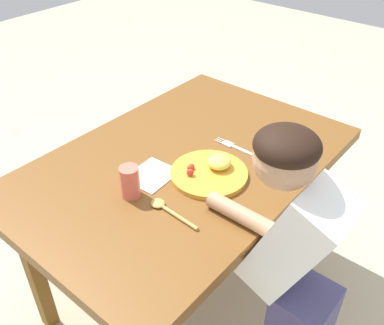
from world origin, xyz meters
TOP-DOWN VIEW (x-y plane):
  - ground_plane at (0.00, 0.00)m, footprint 8.00×8.00m
  - dining_table at (0.00, 0.00)m, footprint 1.20×0.81m
  - plate at (-0.01, -0.13)m, footprint 0.26×0.26m
  - fork at (0.18, -0.10)m, footprint 0.03×0.18m
  - spoon at (-0.23, -0.13)m, footprint 0.04×0.19m
  - drinking_cup at (-0.25, -0.00)m, footprint 0.06×0.06m
  - person at (-0.13, -0.52)m, footprint 0.18×0.43m
  - napkin at (-0.14, 0.02)m, footprint 0.16×0.14m

SIDE VIEW (x-z plane):
  - ground_plane at x=0.00m, z-range 0.00..0.00m
  - person at x=-0.13m, z-range 0.04..1.08m
  - dining_table at x=0.00m, z-range 0.27..0.95m
  - napkin at x=-0.14m, z-range 0.68..0.68m
  - fork at x=0.18m, z-range 0.68..0.69m
  - spoon at x=-0.23m, z-range 0.68..0.69m
  - plate at x=-0.01m, z-range 0.67..0.72m
  - drinking_cup at x=-0.25m, z-range 0.68..0.79m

